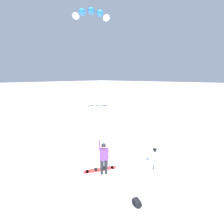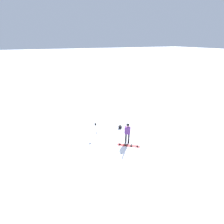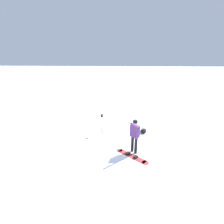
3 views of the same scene
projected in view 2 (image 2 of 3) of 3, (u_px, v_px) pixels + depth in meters
The scene contains 5 objects.
ground_plane at pixel (118, 139), 12.97m from camera, with size 300.00×300.00×0.00m, color white.
snowboarder at pixel (128, 131), 12.09m from camera, with size 0.47×0.76×1.70m.
snowboard at pixel (128, 145), 12.15m from camera, with size 1.49×1.12×0.10m.
gear_bag_large at pixel (120, 127), 14.50m from camera, with size 0.52×0.58×0.26m.
camera_tripod at pixel (96, 127), 12.90m from camera, with size 0.63×0.58×1.23m.
Camera 2 is at (4.95, 9.80, 7.26)m, focal length 25.98 mm.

